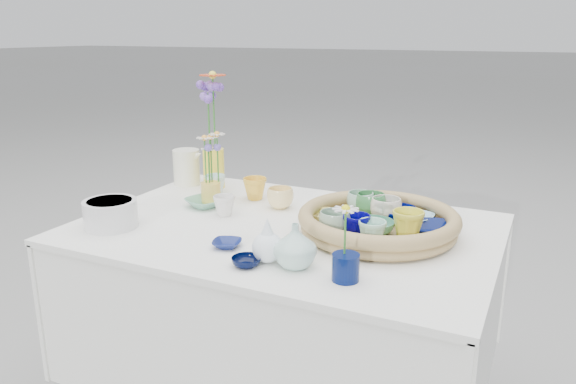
% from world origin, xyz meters
% --- Properties ---
extents(wicker_tray, '(0.47, 0.47, 0.08)m').
position_xyz_m(wicker_tray, '(0.28, 0.05, 0.80)').
color(wicker_tray, olive).
rests_on(wicker_tray, display_table).
extents(tray_ceramic_0, '(0.15, 0.15, 0.04)m').
position_xyz_m(tray_ceramic_0, '(0.31, 0.15, 0.80)').
color(tray_ceramic_0, '#000859').
rests_on(tray_ceramic_0, wicker_tray).
extents(tray_ceramic_1, '(0.17, 0.17, 0.03)m').
position_xyz_m(tray_ceramic_1, '(0.43, 0.07, 0.80)').
color(tray_ceramic_1, '#000A40').
rests_on(tray_ceramic_1, wicker_tray).
extents(tray_ceramic_2, '(0.10, 0.10, 0.08)m').
position_xyz_m(tray_ceramic_2, '(0.38, 0.00, 0.82)').
color(tray_ceramic_2, yellow).
rests_on(tray_ceramic_2, wicker_tray).
extents(tray_ceramic_3, '(0.12, 0.12, 0.04)m').
position_xyz_m(tray_ceramic_3, '(0.28, 0.01, 0.80)').
color(tray_ceramic_3, '#529E7B').
rests_on(tray_ceramic_3, wicker_tray).
extents(tray_ceramic_4, '(0.11, 0.11, 0.07)m').
position_xyz_m(tray_ceramic_4, '(0.18, -0.05, 0.82)').
color(tray_ceramic_4, '#89A88D').
rests_on(tray_ceramic_4, wicker_tray).
extents(tray_ceramic_5, '(0.10, 0.10, 0.03)m').
position_xyz_m(tray_ceramic_5, '(0.15, 0.05, 0.80)').
color(tray_ceramic_5, '#7FCAAA').
rests_on(tray_ceramic_5, wicker_tray).
extents(tray_ceramic_6, '(0.09, 0.09, 0.07)m').
position_xyz_m(tray_ceramic_6, '(0.18, 0.17, 0.82)').
color(tray_ceramic_6, '#9DC9B1').
rests_on(tray_ceramic_6, wicker_tray).
extents(tray_ceramic_7, '(0.10, 0.10, 0.08)m').
position_xyz_m(tray_ceramic_7, '(0.28, 0.12, 0.82)').
color(tray_ceramic_7, silver).
rests_on(tray_ceramic_7, wicker_tray).
extents(tray_ceramic_8, '(0.13, 0.13, 0.03)m').
position_xyz_m(tray_ceramic_8, '(0.36, 0.16, 0.80)').
color(tray_ceramic_8, '#A0E1FC').
rests_on(tray_ceramic_8, wicker_tray).
extents(tray_ceramic_9, '(0.09, 0.09, 0.07)m').
position_xyz_m(tray_ceramic_9, '(0.25, -0.06, 0.82)').
color(tray_ceramic_9, '#03005E').
rests_on(tray_ceramic_9, wicker_tray).
extents(tray_ceramic_10, '(0.14, 0.14, 0.03)m').
position_xyz_m(tray_ceramic_10, '(0.12, 0.04, 0.80)').
color(tray_ceramic_10, '#E6D05E').
rests_on(tray_ceramic_10, wicker_tray).
extents(tray_ceramic_11, '(0.10, 0.10, 0.07)m').
position_xyz_m(tray_ceramic_11, '(0.30, -0.09, 0.82)').
color(tray_ceramic_11, '#9FD9BF').
rests_on(tray_ceramic_11, wicker_tray).
extents(tray_ceramic_12, '(0.11, 0.11, 0.07)m').
position_xyz_m(tray_ceramic_12, '(0.22, 0.15, 0.82)').
color(tray_ceramic_12, '#3A8145').
rests_on(tray_ceramic_12, wicker_tray).
extents(loose_ceramic_0, '(0.09, 0.09, 0.08)m').
position_xyz_m(loose_ceramic_0, '(-0.22, 0.21, 0.80)').
color(loose_ceramic_0, yellow).
rests_on(loose_ceramic_0, display_table).
extents(loose_ceramic_1, '(0.09, 0.09, 0.07)m').
position_xyz_m(loose_ceramic_1, '(-0.10, 0.16, 0.80)').
color(loose_ceramic_1, '#FFDF8D').
rests_on(loose_ceramic_1, display_table).
extents(loose_ceramic_2, '(0.16, 0.16, 0.03)m').
position_xyz_m(loose_ceramic_2, '(-0.34, 0.06, 0.78)').
color(loose_ceramic_2, '#68A889').
rests_on(loose_ceramic_2, display_table).
extents(loose_ceramic_3, '(0.08, 0.08, 0.07)m').
position_xyz_m(loose_ceramic_3, '(-0.22, 0.01, 0.80)').
color(loose_ceramic_3, silver).
rests_on(loose_ceramic_3, display_table).
extents(loose_ceramic_4, '(0.10, 0.10, 0.02)m').
position_xyz_m(loose_ceramic_4, '(-0.07, -0.23, 0.77)').
color(loose_ceramic_4, navy).
rests_on(loose_ceramic_4, display_table).
extents(loose_ceramic_5, '(0.10, 0.10, 0.07)m').
position_xyz_m(loose_ceramic_5, '(-0.39, 0.21, 0.80)').
color(loose_ceramic_5, silver).
rests_on(loose_ceramic_5, display_table).
extents(loose_ceramic_6, '(0.09, 0.09, 0.02)m').
position_xyz_m(loose_ceramic_6, '(0.04, -0.32, 0.78)').
color(loose_ceramic_6, black).
rests_on(loose_ceramic_6, display_table).
extents(fluted_bowl, '(0.20, 0.20, 0.08)m').
position_xyz_m(fluted_bowl, '(-0.48, -0.23, 0.81)').
color(fluted_bowl, silver).
rests_on(fluted_bowl, display_table).
extents(bud_vase_paleblue, '(0.10, 0.10, 0.12)m').
position_xyz_m(bud_vase_paleblue, '(0.08, -0.27, 0.83)').
color(bud_vase_paleblue, white).
rests_on(bud_vase_paleblue, display_table).
extents(bud_vase_seafoam, '(0.12, 0.12, 0.12)m').
position_xyz_m(bud_vase_seafoam, '(0.16, -0.27, 0.82)').
color(bud_vase_seafoam, '#ADD4CA').
rests_on(bud_vase_seafoam, display_table).
extents(bud_vase_cobalt, '(0.07, 0.07, 0.07)m').
position_xyz_m(bud_vase_cobalt, '(0.30, -0.29, 0.80)').
color(bud_vase_cobalt, '#031041').
rests_on(bud_vase_cobalt, display_table).
extents(single_daisy, '(0.09, 0.09, 0.13)m').
position_xyz_m(single_daisy, '(0.29, -0.28, 0.89)').
color(single_daisy, white).
rests_on(single_daisy, bud_vase_cobalt).
extents(tall_vase_yellow, '(0.10, 0.10, 0.15)m').
position_xyz_m(tall_vase_yellow, '(-0.44, 0.29, 0.84)').
color(tall_vase_yellow, yellow).
rests_on(tall_vase_yellow, display_table).
extents(gerbera, '(0.13, 0.13, 0.29)m').
position_xyz_m(gerbera, '(-0.43, 0.29, 1.05)').
color(gerbera, '#D44421').
rests_on(gerbera, tall_vase_yellow).
extents(hydrangea, '(0.09, 0.09, 0.29)m').
position_xyz_m(hydrangea, '(-0.45, 0.29, 1.02)').
color(hydrangea, '#6E44B7').
rests_on(hydrangea, tall_vase_yellow).
extents(white_pitcher, '(0.16, 0.13, 0.14)m').
position_xyz_m(white_pitcher, '(-0.56, 0.28, 0.83)').
color(white_pitcher, white).
rests_on(white_pitcher, display_table).
extents(daisy_cup, '(0.07, 0.07, 0.07)m').
position_xyz_m(daisy_cup, '(-0.34, 0.11, 0.80)').
color(daisy_cup, '#EBC14E').
rests_on(daisy_cup, display_table).
extents(daisy_posy, '(0.11, 0.11, 0.17)m').
position_xyz_m(daisy_posy, '(-0.34, 0.12, 0.92)').
color(daisy_posy, silver).
rests_on(daisy_posy, daisy_cup).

